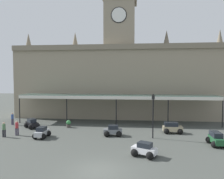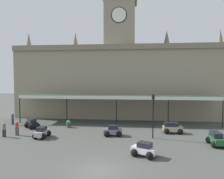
{
  "view_description": "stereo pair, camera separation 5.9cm",
  "coord_description": "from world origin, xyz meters",
  "px_view_note": "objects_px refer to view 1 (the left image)",
  "views": [
    {
      "loc": [
        2.52,
        -14.87,
        6.54
      ],
      "look_at": [
        0.0,
        9.3,
        5.2
      ],
      "focal_mm": 35.29,
      "sensor_mm": 36.0,
      "label": 1
    },
    {
      "loc": [
        2.58,
        -14.86,
        6.54
      ],
      "look_at": [
        0.0,
        9.3,
        5.2
      ],
      "focal_mm": 35.29,
      "sensor_mm": 36.0,
      "label": 2
    }
  ],
  "objects_px": {
    "car_green_estate": "(216,140)",
    "car_black_sedan": "(32,124)",
    "car_beige_estate": "(172,128)",
    "pedestrian_crossing_forecourt": "(4,129)",
    "car_grey_sedan": "(113,131)",
    "pedestrian_near_entrance": "(12,118)",
    "planter_near_kerb": "(69,124)",
    "car_white_sedan": "(144,150)",
    "pedestrian_beside_cars": "(17,127)",
    "victorian_lamppost": "(153,111)",
    "car_silver_sedan": "(42,133)"
  },
  "relations": [
    {
      "from": "car_silver_sedan",
      "to": "car_white_sedan",
      "type": "relative_size",
      "value": 0.92
    },
    {
      "from": "car_silver_sedan",
      "to": "pedestrian_beside_cars",
      "type": "bearing_deg",
      "value": 169.23
    },
    {
      "from": "car_green_estate",
      "to": "car_black_sedan",
      "type": "distance_m",
      "value": 21.64
    },
    {
      "from": "car_white_sedan",
      "to": "pedestrian_near_entrance",
      "type": "xyz_separation_m",
      "value": [
        -17.58,
        10.36,
        0.41
      ]
    },
    {
      "from": "car_grey_sedan",
      "to": "pedestrian_near_entrance",
      "type": "height_order",
      "value": "pedestrian_near_entrance"
    },
    {
      "from": "car_white_sedan",
      "to": "pedestrian_crossing_forecourt",
      "type": "height_order",
      "value": "pedestrian_crossing_forecourt"
    },
    {
      "from": "car_silver_sedan",
      "to": "car_black_sedan",
      "type": "xyz_separation_m",
      "value": [
        -3.18,
        4.22,
        0.0
      ]
    },
    {
      "from": "car_white_sedan",
      "to": "pedestrian_beside_cars",
      "type": "relative_size",
      "value": 1.34
    },
    {
      "from": "car_white_sedan",
      "to": "car_grey_sedan",
      "type": "bearing_deg",
      "value": 117.89
    },
    {
      "from": "car_beige_estate",
      "to": "planter_near_kerb",
      "type": "xyz_separation_m",
      "value": [
        -12.98,
        1.61,
        -0.07
      ]
    },
    {
      "from": "car_silver_sedan",
      "to": "pedestrian_near_entrance",
      "type": "bearing_deg",
      "value": 139.37
    },
    {
      "from": "car_green_estate",
      "to": "planter_near_kerb",
      "type": "xyz_separation_m",
      "value": [
        -16.41,
        5.91,
        -0.07
      ]
    },
    {
      "from": "car_white_sedan",
      "to": "victorian_lamppost",
      "type": "relative_size",
      "value": 0.47
    },
    {
      "from": "car_black_sedan",
      "to": "pedestrian_near_entrance",
      "type": "xyz_separation_m",
      "value": [
        -3.56,
        1.56,
        0.41
      ]
    },
    {
      "from": "car_beige_estate",
      "to": "pedestrian_crossing_forecourt",
      "type": "bearing_deg",
      "value": -168.99
    },
    {
      "from": "car_green_estate",
      "to": "car_white_sedan",
      "type": "distance_m",
      "value": 7.92
    },
    {
      "from": "car_beige_estate",
      "to": "pedestrian_beside_cars",
      "type": "height_order",
      "value": "pedestrian_beside_cars"
    },
    {
      "from": "car_beige_estate",
      "to": "pedestrian_crossing_forecourt",
      "type": "height_order",
      "value": "pedestrian_crossing_forecourt"
    },
    {
      "from": "pedestrian_beside_cars",
      "to": "victorian_lamppost",
      "type": "distance_m",
      "value": 15.3
    },
    {
      "from": "car_black_sedan",
      "to": "victorian_lamppost",
      "type": "xyz_separation_m",
      "value": [
        15.16,
        -3.22,
        2.48
      ]
    },
    {
      "from": "car_green_estate",
      "to": "car_beige_estate",
      "type": "xyz_separation_m",
      "value": [
        -3.43,
        4.31,
        0.0
      ]
    },
    {
      "from": "car_silver_sedan",
      "to": "car_grey_sedan",
      "type": "bearing_deg",
      "value": 11.44
    },
    {
      "from": "car_black_sedan",
      "to": "pedestrian_beside_cars",
      "type": "relative_size",
      "value": 1.34
    },
    {
      "from": "car_silver_sedan",
      "to": "pedestrian_beside_cars",
      "type": "distance_m",
      "value": 3.26
    },
    {
      "from": "car_silver_sedan",
      "to": "car_grey_sedan",
      "type": "distance_m",
      "value": 7.76
    },
    {
      "from": "pedestrian_beside_cars",
      "to": "pedestrian_near_entrance",
      "type": "bearing_deg",
      "value": 124.55
    },
    {
      "from": "planter_near_kerb",
      "to": "car_beige_estate",
      "type": "bearing_deg",
      "value": -7.05
    },
    {
      "from": "car_grey_sedan",
      "to": "planter_near_kerb",
      "type": "relative_size",
      "value": 2.22
    },
    {
      "from": "pedestrian_beside_cars",
      "to": "pedestrian_near_entrance",
      "type": "distance_m",
      "value": 6.29
    },
    {
      "from": "car_grey_sedan",
      "to": "pedestrian_beside_cars",
      "type": "bearing_deg",
      "value": -175.05
    },
    {
      "from": "pedestrian_crossing_forecourt",
      "to": "pedestrian_near_entrance",
      "type": "xyz_separation_m",
      "value": [
        -2.52,
        5.99,
        0.0
      ]
    },
    {
      "from": "car_silver_sedan",
      "to": "victorian_lamppost",
      "type": "bearing_deg",
      "value": 4.78
    },
    {
      "from": "car_white_sedan",
      "to": "pedestrian_crossing_forecourt",
      "type": "xyz_separation_m",
      "value": [
        -15.06,
        4.37,
        0.41
      ]
    },
    {
      "from": "victorian_lamppost",
      "to": "planter_near_kerb",
      "type": "distance_m",
      "value": 11.56
    },
    {
      "from": "car_silver_sedan",
      "to": "planter_near_kerb",
      "type": "distance_m",
      "value": 5.22
    },
    {
      "from": "pedestrian_near_entrance",
      "to": "victorian_lamppost",
      "type": "bearing_deg",
      "value": -14.33
    },
    {
      "from": "pedestrian_near_entrance",
      "to": "car_green_estate",
      "type": "bearing_deg",
      "value": -15.18
    },
    {
      "from": "car_silver_sedan",
      "to": "car_grey_sedan",
      "type": "height_order",
      "value": "same"
    },
    {
      "from": "car_beige_estate",
      "to": "victorian_lamppost",
      "type": "relative_size",
      "value": 0.47
    },
    {
      "from": "car_black_sedan",
      "to": "car_grey_sedan",
      "type": "relative_size",
      "value": 1.05
    },
    {
      "from": "car_silver_sedan",
      "to": "car_grey_sedan",
      "type": "xyz_separation_m",
      "value": [
        7.6,
        1.54,
        0.0
      ]
    },
    {
      "from": "car_silver_sedan",
      "to": "pedestrian_beside_cars",
      "type": "height_order",
      "value": "pedestrian_beside_cars"
    },
    {
      "from": "pedestrian_near_entrance",
      "to": "car_beige_estate",
      "type": "bearing_deg",
      "value": -6.38
    },
    {
      "from": "car_grey_sedan",
      "to": "car_black_sedan",
      "type": "bearing_deg",
      "value": 166.02
    },
    {
      "from": "car_green_estate",
      "to": "pedestrian_crossing_forecourt",
      "type": "bearing_deg",
      "value": 178.24
    },
    {
      "from": "car_green_estate",
      "to": "pedestrian_crossing_forecourt",
      "type": "relative_size",
      "value": 1.35
    },
    {
      "from": "car_black_sedan",
      "to": "car_beige_estate",
      "type": "height_order",
      "value": "car_beige_estate"
    },
    {
      "from": "car_grey_sedan",
      "to": "pedestrian_beside_cars",
      "type": "xyz_separation_m",
      "value": [
        -10.78,
        -0.93,
        0.41
      ]
    },
    {
      "from": "pedestrian_crossing_forecourt",
      "to": "car_silver_sedan",
      "type": "bearing_deg",
      "value": 2.83
    },
    {
      "from": "pedestrian_beside_cars",
      "to": "pedestrian_crossing_forecourt",
      "type": "height_order",
      "value": "same"
    }
  ]
}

